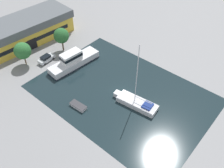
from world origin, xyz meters
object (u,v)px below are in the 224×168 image
at_px(quay_tree_near_building, 61,36).
at_px(sailboat_moored, 136,103).
at_px(warehouse_building, 22,31).
at_px(quay_tree_by_water, 22,51).
at_px(small_dinghy, 78,106).
at_px(parked_car, 46,58).
at_px(motor_cruiser, 73,61).

bearing_deg(quay_tree_near_building, sailboat_moored, -96.93).
relative_size(warehouse_building, sailboat_moored, 1.95).
bearing_deg(warehouse_building, quay_tree_near_building, -63.74).
bearing_deg(warehouse_building, quay_tree_by_water, -117.28).
bearing_deg(sailboat_moored, warehouse_building, 84.98).
height_order(sailboat_moored, small_dinghy, sailboat_moored).
distance_m(warehouse_building, quay_tree_by_water, 10.28).
height_order(parked_car, small_dinghy, parked_car).
bearing_deg(warehouse_building, small_dinghy, -98.72).
height_order(warehouse_building, parked_car, warehouse_building).
height_order(quay_tree_by_water, sailboat_moored, sailboat_moored).
relative_size(quay_tree_by_water, parked_car, 1.33).
xyz_separation_m(motor_cruiser, small_dinghy, (-8.58, -10.54, -1.10)).
distance_m(parked_car, motor_cruiser, 7.06).
bearing_deg(parked_car, motor_cruiser, 23.76).
height_order(parked_car, motor_cruiser, motor_cruiser).
height_order(quay_tree_by_water, parked_car, quay_tree_by_water).
bearing_deg(quay_tree_near_building, motor_cruiser, -111.43).
relative_size(warehouse_building, parked_car, 6.38).
height_order(quay_tree_by_water, motor_cruiser, quay_tree_by_water).
bearing_deg(small_dinghy, parked_car, 68.82).
relative_size(warehouse_building, small_dinghy, 7.58).
relative_size(warehouse_building, quay_tree_near_building, 4.54).
bearing_deg(sailboat_moored, motor_cruiser, 81.72).
relative_size(quay_tree_near_building, quay_tree_by_water, 1.06).
bearing_deg(small_dinghy, quay_tree_near_building, 53.66).
bearing_deg(warehouse_building, sailboat_moored, -83.20).
bearing_deg(quay_tree_near_building, parked_car, -175.18).
bearing_deg(sailboat_moored, small_dinghy, 126.76).
xyz_separation_m(warehouse_building, quay_tree_by_water, (-5.47, -8.67, 0.73)).
distance_m(parked_car, small_dinghy, 17.68).
xyz_separation_m(quay_tree_near_building, quay_tree_by_water, (-9.79, 2.40, -0.39)).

